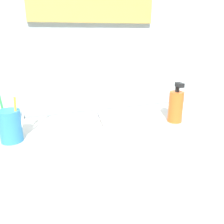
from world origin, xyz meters
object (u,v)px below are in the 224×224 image
at_px(toothbrush_yellow, 15,112).
at_px(toothbrush_green, 2,107).
at_px(faucet, 99,111).
at_px(toothbrush_cup, 10,126).
at_px(toothbrush_white, 24,106).
at_px(soap_dispenser, 176,106).

xyz_separation_m(toothbrush_yellow, toothbrush_green, (-0.04, 0.05, 0.00)).
relative_size(faucet, toothbrush_cup, 1.65).
distance_m(toothbrush_cup, toothbrush_white, 0.08).
height_order(toothbrush_green, soap_dispenser, toothbrush_green).
bearing_deg(toothbrush_white, toothbrush_green, 153.17).
bearing_deg(soap_dispenser, toothbrush_yellow, 179.11).
xyz_separation_m(faucet, toothbrush_cup, (-0.32, -0.09, 0.01)).
xyz_separation_m(faucet, toothbrush_green, (-0.34, -0.05, 0.07)).
distance_m(toothbrush_white, soap_dispenser, 0.56).
height_order(toothbrush_yellow, toothbrush_green, toothbrush_green).
relative_size(toothbrush_yellow, soap_dispenser, 1.08).
xyz_separation_m(toothbrush_cup, soap_dispenser, (0.61, -0.02, 0.01)).
relative_size(toothbrush_cup, soap_dispenser, 0.66).
distance_m(toothbrush_cup, toothbrush_green, 0.07).
height_order(toothbrush_yellow, soap_dispenser, toothbrush_yellow).
height_order(faucet, toothbrush_yellow, toothbrush_yellow).
relative_size(toothbrush_cup, toothbrush_green, 0.58).
bearing_deg(toothbrush_cup, toothbrush_white, -2.60).
xyz_separation_m(toothbrush_cup, toothbrush_green, (-0.02, 0.03, 0.06)).
distance_m(faucet, toothbrush_yellow, 0.32).
height_order(toothbrush_green, toothbrush_white, toothbrush_white).
height_order(toothbrush_white, soap_dispenser, toothbrush_white).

